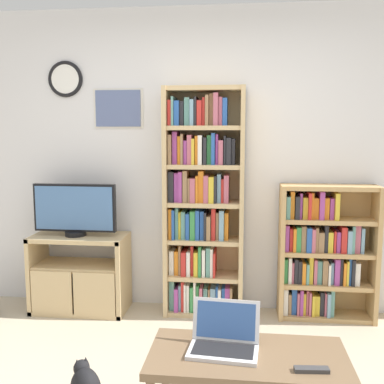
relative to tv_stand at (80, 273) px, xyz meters
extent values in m
cube|color=silver|center=(1.05, 0.27, 0.96)|extent=(6.32, 0.06, 2.60)
torus|color=black|center=(-0.16, 0.23, 1.68)|extent=(0.31, 0.03, 0.31)
cylinder|color=white|center=(-0.16, 0.23, 1.68)|extent=(0.26, 0.02, 0.26)
cube|color=silver|center=(0.31, 0.23, 1.42)|extent=(0.44, 0.01, 0.34)
cube|color=slate|center=(0.31, 0.23, 1.42)|extent=(0.40, 0.02, 0.31)
cube|color=tan|center=(-0.39, 0.02, 0.00)|extent=(0.04, 0.40, 0.67)
cube|color=tan|center=(0.39, 0.02, 0.00)|extent=(0.04, 0.40, 0.67)
cube|color=tan|center=(0.00, 0.02, 0.32)|extent=(0.81, 0.40, 0.04)
cube|color=tan|center=(0.00, 0.02, -0.32)|extent=(0.81, 0.40, 0.04)
cube|color=tan|center=(0.00, 0.02, 0.07)|extent=(0.74, 0.36, 0.04)
cube|color=tan|center=(-0.19, -0.17, -0.12)|extent=(0.36, 0.02, 0.37)
cube|color=tan|center=(0.19, -0.17, -0.12)|extent=(0.36, 0.02, 0.37)
cylinder|color=black|center=(-0.02, 0.00, 0.36)|extent=(0.18, 0.18, 0.04)
cube|color=black|center=(-0.02, 0.00, 0.58)|extent=(0.71, 0.05, 0.41)
cube|color=#4770A8|center=(-0.02, -0.03, 0.58)|extent=(0.67, 0.01, 0.37)
cube|color=tan|center=(0.76, 0.07, 0.62)|extent=(0.04, 0.30, 1.92)
cube|color=tan|center=(1.39, 0.07, 0.62)|extent=(0.04, 0.30, 1.92)
cube|color=tan|center=(1.08, 0.21, 0.62)|extent=(0.66, 0.02, 1.92)
cube|color=tan|center=(1.08, 0.07, -0.32)|extent=(0.59, 0.26, 0.04)
cube|color=tan|center=(1.08, 0.07, 0.00)|extent=(0.59, 0.26, 0.04)
cube|color=tan|center=(1.08, 0.07, 0.31)|extent=(0.59, 0.26, 0.04)
cube|color=tan|center=(1.08, 0.07, 0.62)|extent=(0.59, 0.26, 0.04)
cube|color=tan|center=(1.08, 0.07, 0.94)|extent=(0.59, 0.26, 0.04)
cube|color=tan|center=(1.08, 0.07, 1.25)|extent=(0.59, 0.26, 0.04)
cube|color=tan|center=(1.08, 0.07, 1.57)|extent=(0.59, 0.26, 0.04)
cube|color=#5B9389|center=(0.81, 0.08, -0.17)|extent=(0.04, 0.20, 0.26)
cube|color=#9E4293|center=(0.85, 0.07, -0.20)|extent=(0.03, 0.24, 0.20)
cube|color=#759EB7|center=(0.88, 0.08, -0.19)|extent=(0.02, 0.21, 0.22)
cube|color=red|center=(0.90, 0.08, -0.17)|extent=(0.02, 0.22, 0.26)
cube|color=white|center=(0.92, 0.08, -0.18)|extent=(0.02, 0.24, 0.24)
cube|color=white|center=(0.95, 0.08, -0.18)|extent=(0.02, 0.22, 0.23)
cube|color=#388947|center=(0.98, 0.08, -0.19)|extent=(0.03, 0.23, 0.22)
cube|color=white|center=(1.01, 0.08, -0.17)|extent=(0.02, 0.22, 0.26)
cube|color=#388947|center=(1.03, 0.08, -0.19)|extent=(0.02, 0.21, 0.23)
cube|color=#B75B70|center=(1.06, 0.08, -0.19)|extent=(0.03, 0.24, 0.22)
cube|color=#5B9389|center=(1.10, 0.09, -0.20)|extent=(0.04, 0.19, 0.21)
cube|color=#93704C|center=(1.13, 0.09, -0.20)|extent=(0.02, 0.19, 0.20)
cube|color=#759EB7|center=(1.16, 0.09, -0.20)|extent=(0.04, 0.20, 0.21)
cube|color=#2856A8|center=(1.19, 0.08, -0.19)|extent=(0.02, 0.20, 0.23)
cube|color=white|center=(1.22, 0.07, -0.19)|extent=(0.03, 0.24, 0.21)
cube|color=#2856A8|center=(1.25, 0.09, -0.19)|extent=(0.03, 0.20, 0.22)
cube|color=#9E4293|center=(1.28, 0.09, -0.19)|extent=(0.04, 0.20, 0.22)
cube|color=#93704C|center=(1.31, 0.08, -0.19)|extent=(0.02, 0.23, 0.22)
cube|color=white|center=(0.81, 0.09, 0.12)|extent=(0.04, 0.19, 0.21)
cube|color=orange|center=(0.85, 0.09, 0.12)|extent=(0.03, 0.19, 0.21)
cube|color=#93704C|center=(0.88, 0.08, 0.14)|extent=(0.02, 0.21, 0.26)
cube|color=red|center=(0.91, 0.08, 0.12)|extent=(0.04, 0.23, 0.21)
cube|color=white|center=(0.95, 0.08, 0.12)|extent=(0.03, 0.22, 0.21)
cube|color=red|center=(0.98, 0.09, 0.14)|extent=(0.02, 0.19, 0.25)
cube|color=gold|center=(1.02, 0.08, 0.12)|extent=(0.03, 0.23, 0.21)
cube|color=#388947|center=(1.05, 0.08, 0.14)|extent=(0.02, 0.23, 0.26)
cube|color=white|center=(1.08, 0.08, 0.13)|extent=(0.03, 0.23, 0.23)
cube|color=#5B9389|center=(1.12, 0.08, 0.14)|extent=(0.04, 0.22, 0.25)
cube|color=white|center=(1.15, 0.08, 0.13)|extent=(0.02, 0.22, 0.24)
cube|color=red|center=(1.17, 0.07, 0.12)|extent=(0.02, 0.24, 0.21)
cube|color=orange|center=(0.80, 0.08, 0.46)|extent=(0.03, 0.22, 0.26)
cube|color=#2856A8|center=(0.83, 0.07, 0.45)|extent=(0.02, 0.24, 0.25)
cube|color=#5B9389|center=(0.85, 0.08, 0.46)|extent=(0.02, 0.20, 0.26)
cube|color=gold|center=(0.88, 0.09, 0.44)|extent=(0.02, 0.19, 0.23)
cube|color=#5B9389|center=(0.91, 0.08, 0.44)|extent=(0.03, 0.20, 0.23)
cube|color=#2856A8|center=(0.95, 0.08, 0.44)|extent=(0.03, 0.22, 0.22)
cube|color=#388947|center=(0.99, 0.08, 0.45)|extent=(0.04, 0.23, 0.24)
cube|color=#2856A8|center=(1.03, 0.08, 0.45)|extent=(0.03, 0.22, 0.25)
cube|color=#2856A8|center=(1.06, 0.08, 0.45)|extent=(0.03, 0.21, 0.24)
cube|color=#232328|center=(1.09, 0.08, 0.44)|extent=(0.02, 0.23, 0.23)
cube|color=#93704C|center=(1.12, 0.08, 0.43)|extent=(0.03, 0.24, 0.20)
cube|color=red|center=(1.16, 0.08, 0.46)|extent=(0.03, 0.21, 0.26)
cube|color=#93704C|center=(1.19, 0.09, 0.44)|extent=(0.02, 0.19, 0.23)
cube|color=#759EB7|center=(1.23, 0.08, 0.45)|extent=(0.04, 0.23, 0.25)
cube|color=orange|center=(1.27, 0.09, 0.44)|extent=(0.03, 0.19, 0.23)
cube|color=#232328|center=(0.81, 0.08, 0.77)|extent=(0.04, 0.22, 0.25)
cube|color=#9E4293|center=(0.85, 0.08, 0.76)|extent=(0.04, 0.21, 0.24)
cube|color=#9E4293|center=(0.89, 0.08, 0.77)|extent=(0.03, 0.23, 0.25)
cube|color=#93704C|center=(0.93, 0.08, 0.77)|extent=(0.04, 0.22, 0.26)
cube|color=#93704C|center=(0.96, 0.08, 0.74)|extent=(0.02, 0.22, 0.20)
cube|color=#B75B70|center=(0.99, 0.08, 0.74)|extent=(0.04, 0.24, 0.20)
cube|color=orange|center=(1.02, 0.08, 0.75)|extent=(0.02, 0.23, 0.22)
cube|color=orange|center=(1.06, 0.08, 0.77)|extent=(0.04, 0.21, 0.26)
cube|color=#B75B70|center=(1.10, 0.08, 0.75)|extent=(0.04, 0.23, 0.22)
cube|color=gold|center=(1.14, 0.08, 0.75)|extent=(0.04, 0.24, 0.21)
cube|color=#232328|center=(1.17, 0.08, 0.75)|extent=(0.02, 0.23, 0.22)
cube|color=#759EB7|center=(1.20, 0.09, 0.76)|extent=(0.03, 0.20, 0.24)
cube|color=red|center=(1.23, 0.09, 0.74)|extent=(0.02, 0.19, 0.20)
cube|color=#B75B70|center=(1.26, 0.08, 0.76)|extent=(0.04, 0.21, 0.23)
cube|color=#93704C|center=(0.80, 0.08, 1.08)|extent=(0.03, 0.24, 0.24)
cube|color=#9E4293|center=(0.84, 0.09, 1.09)|extent=(0.04, 0.19, 0.27)
cube|color=orange|center=(0.88, 0.08, 1.07)|extent=(0.02, 0.20, 0.23)
cube|color=#93704C|center=(0.90, 0.08, 1.08)|extent=(0.02, 0.23, 0.25)
cube|color=#9E4293|center=(0.93, 0.08, 1.05)|extent=(0.03, 0.21, 0.19)
cube|color=#B75B70|center=(0.96, 0.08, 1.08)|extent=(0.04, 0.23, 0.24)
cube|color=gold|center=(0.99, 0.07, 1.06)|extent=(0.02, 0.24, 0.21)
cube|color=orange|center=(1.02, 0.08, 1.07)|extent=(0.03, 0.21, 0.23)
cube|color=white|center=(1.05, 0.08, 1.07)|extent=(0.03, 0.24, 0.24)
cube|color=#232328|center=(1.09, 0.08, 1.07)|extent=(0.03, 0.24, 0.22)
cube|color=#388947|center=(1.12, 0.09, 1.07)|extent=(0.04, 0.19, 0.24)
cube|color=#2856A8|center=(1.15, 0.08, 1.08)|extent=(0.03, 0.23, 0.26)
cube|color=#9E4293|center=(1.18, 0.08, 1.08)|extent=(0.02, 0.21, 0.24)
cube|color=#B75B70|center=(1.22, 0.08, 1.05)|extent=(0.04, 0.24, 0.20)
cube|color=#232328|center=(1.25, 0.08, 1.07)|extent=(0.02, 0.23, 0.23)
cube|color=#232328|center=(1.28, 0.08, 1.06)|extent=(0.04, 0.24, 0.22)
cube|color=#232328|center=(1.32, 0.08, 1.06)|extent=(0.03, 0.21, 0.21)
cube|color=red|center=(0.80, 0.08, 1.37)|extent=(0.03, 0.23, 0.20)
cube|color=#5B9389|center=(0.83, 0.07, 1.39)|extent=(0.02, 0.24, 0.23)
cube|color=#2856A8|center=(0.86, 0.08, 1.37)|extent=(0.04, 0.22, 0.20)
cube|color=#232328|center=(0.90, 0.09, 1.37)|extent=(0.03, 0.20, 0.20)
cube|color=#5B9389|center=(0.94, 0.09, 1.38)|extent=(0.04, 0.18, 0.23)
cube|color=#759EB7|center=(0.98, 0.08, 1.37)|extent=(0.03, 0.22, 0.21)
cube|color=#232328|center=(1.01, 0.08, 1.38)|extent=(0.02, 0.21, 0.23)
cube|color=red|center=(1.04, 0.08, 1.37)|extent=(0.04, 0.22, 0.20)
cube|color=red|center=(1.07, 0.08, 1.38)|extent=(0.02, 0.20, 0.22)
cube|color=#93704C|center=(1.10, 0.07, 1.39)|extent=(0.03, 0.24, 0.24)
cube|color=#93704C|center=(1.14, 0.09, 1.40)|extent=(0.03, 0.18, 0.25)
cube|color=#B75B70|center=(1.17, 0.08, 1.40)|extent=(0.04, 0.24, 0.26)
cube|color=#B75B70|center=(1.21, 0.08, 1.38)|extent=(0.03, 0.20, 0.23)
cube|color=#2856A8|center=(1.25, 0.08, 1.38)|extent=(0.04, 0.21, 0.22)
cube|color=tan|center=(1.73, 0.09, 0.23)|extent=(0.04, 0.27, 1.12)
cube|color=tan|center=(2.48, 0.09, 0.23)|extent=(0.04, 0.27, 1.12)
cube|color=tan|center=(2.10, 0.21, 0.23)|extent=(0.79, 0.02, 1.12)
cube|color=tan|center=(2.10, 0.09, -0.32)|extent=(0.72, 0.23, 0.04)
cube|color=tan|center=(2.10, 0.09, -0.05)|extent=(0.72, 0.23, 0.04)
cube|color=tan|center=(2.10, 0.09, 0.23)|extent=(0.72, 0.23, 0.04)
cube|color=tan|center=(2.10, 0.09, 0.50)|extent=(0.72, 0.23, 0.04)
cube|color=tan|center=(2.10, 0.09, 0.77)|extent=(0.72, 0.23, 0.04)
cube|color=white|center=(1.77, 0.09, -0.19)|extent=(0.04, 0.20, 0.22)
cube|color=#93704C|center=(1.80, 0.10, -0.21)|extent=(0.03, 0.18, 0.17)
cube|color=#2856A8|center=(1.84, 0.10, -0.19)|extent=(0.04, 0.16, 0.22)
cube|color=#B75B70|center=(1.87, 0.09, -0.20)|extent=(0.02, 0.20, 0.19)
cube|color=#9E4293|center=(1.90, 0.10, -0.19)|extent=(0.03, 0.18, 0.22)
cube|color=gold|center=(1.92, 0.10, -0.21)|extent=(0.02, 0.16, 0.18)
cube|color=#B75B70|center=(1.95, 0.10, -0.20)|extent=(0.02, 0.16, 0.21)
cube|color=#B75B70|center=(1.97, 0.10, -0.20)|extent=(0.02, 0.19, 0.20)
cube|color=gold|center=(1.99, 0.09, -0.21)|extent=(0.02, 0.20, 0.18)
cube|color=gold|center=(2.03, 0.10, -0.21)|extent=(0.04, 0.17, 0.17)
cube|color=#232328|center=(2.06, 0.10, -0.20)|extent=(0.03, 0.17, 0.20)
cube|color=#B75B70|center=(2.09, 0.10, -0.20)|extent=(0.02, 0.18, 0.19)
cube|color=#759EB7|center=(2.12, 0.09, -0.20)|extent=(0.03, 0.21, 0.20)
cube|color=#5B9389|center=(2.15, 0.10, -0.19)|extent=(0.03, 0.18, 0.22)
cube|color=#388947|center=(1.76, 0.10, 0.07)|extent=(0.03, 0.18, 0.20)
cube|color=white|center=(1.80, 0.10, 0.08)|extent=(0.03, 0.19, 0.22)
cube|color=#B75B70|center=(1.82, 0.10, 0.06)|extent=(0.02, 0.17, 0.17)
cube|color=#232328|center=(1.85, 0.10, 0.08)|extent=(0.03, 0.18, 0.20)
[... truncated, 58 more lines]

